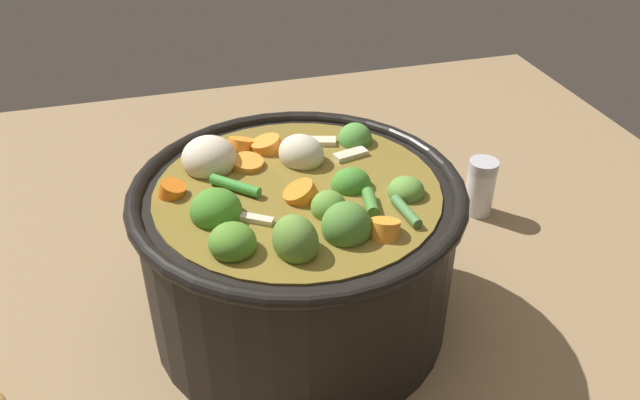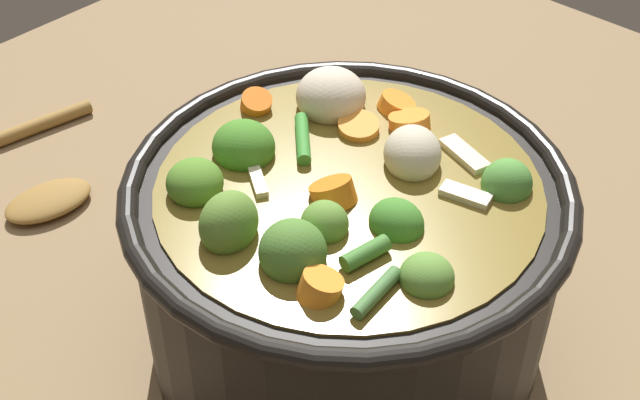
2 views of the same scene
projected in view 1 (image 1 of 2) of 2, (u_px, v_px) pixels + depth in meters
ground_plane at (300, 315)px, 0.63m from camera, size 1.10×1.10×0.00m
cooking_pot at (299, 250)px, 0.59m from camera, size 0.29×0.29×0.17m
salt_shaker at (480, 187)px, 0.76m from camera, size 0.03×0.03×0.07m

